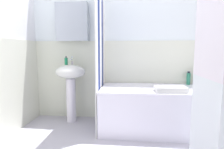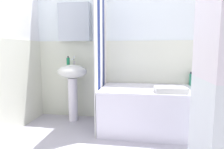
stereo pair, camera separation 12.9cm
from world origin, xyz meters
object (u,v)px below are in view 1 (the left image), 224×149
(lotion_bottle, at_px, (203,77))
(towel_folded, at_px, (171,89))
(soap_dispenser, at_px, (66,61))
(shampoo_bottle, at_px, (196,77))
(body_wash_bottle, at_px, (188,78))
(bathtub, at_px, (158,109))
(sink, at_px, (71,80))

(lotion_bottle, distance_m, towel_folded, 0.77)
(soap_dispenser, bearing_deg, shampoo_bottle, 2.69)
(soap_dispenser, relative_size, lotion_bottle, 0.53)
(lotion_bottle, xyz_separation_m, shampoo_bottle, (-0.09, -0.01, -0.00))
(soap_dispenser, height_order, body_wash_bottle, soap_dispenser)
(bathtub, xyz_separation_m, shampoo_bottle, (0.56, 0.29, 0.40))
(shampoo_bottle, bearing_deg, body_wash_bottle, -179.11)
(sink, height_order, soap_dispenser, soap_dispenser)
(bathtub, distance_m, lotion_bottle, 0.82)
(sink, height_order, lotion_bottle, sink)
(sink, height_order, shampoo_bottle, sink)
(shampoo_bottle, bearing_deg, soap_dispenser, -177.31)
(shampoo_bottle, height_order, body_wash_bottle, shampoo_bottle)
(sink, bearing_deg, bathtub, -8.32)
(bathtub, relative_size, lotion_bottle, 6.30)
(lotion_bottle, bearing_deg, shampoo_bottle, -175.52)
(shampoo_bottle, relative_size, body_wash_bottle, 1.26)
(soap_dispenser, xyz_separation_m, lotion_bottle, (1.97, 0.10, -0.22))
(soap_dispenser, distance_m, bathtub, 1.46)
(body_wash_bottle, bearing_deg, bathtub, -147.60)
(soap_dispenser, xyz_separation_m, body_wash_bottle, (1.77, 0.09, -0.25))
(soap_dispenser, relative_size, bathtub, 0.08)
(lotion_bottle, relative_size, body_wash_bottle, 1.26)
(soap_dispenser, distance_m, lotion_bottle, 1.98)
(body_wash_bottle, relative_size, towel_folded, 0.53)
(soap_dispenser, relative_size, shampoo_bottle, 0.53)
(lotion_bottle, bearing_deg, towel_folded, -136.04)
(sink, xyz_separation_m, shampoo_bottle, (1.81, 0.11, 0.06))
(bathtub, relative_size, towel_folded, 4.21)
(body_wash_bottle, height_order, towel_folded, body_wash_bottle)
(sink, xyz_separation_m, towel_folded, (1.35, -0.42, -0.02))
(sink, bearing_deg, shampoo_bottle, 3.51)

